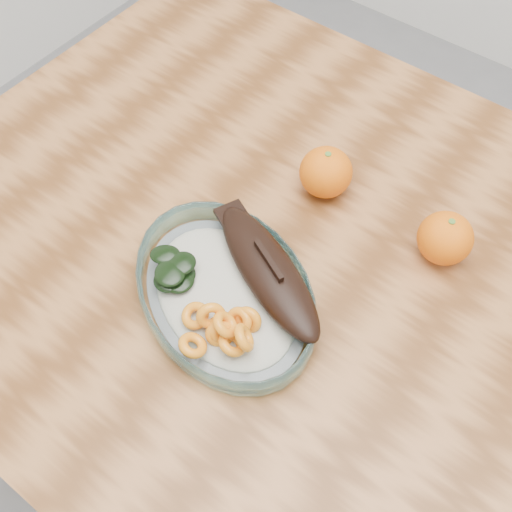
% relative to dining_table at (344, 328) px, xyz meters
% --- Properties ---
extents(ground, '(3.00, 3.00, 0.00)m').
position_rel_dining_table_xyz_m(ground, '(0.00, 0.00, -0.65)').
color(ground, slate).
rests_on(ground, ground).
extents(dining_table, '(1.20, 0.80, 0.75)m').
position_rel_dining_table_xyz_m(dining_table, '(0.00, 0.00, 0.00)').
color(dining_table, brown).
rests_on(dining_table, ground).
extents(plated_meal, '(0.62, 0.62, 0.08)m').
position_rel_dining_table_xyz_m(plated_meal, '(-0.11, -0.10, 0.12)').
color(plated_meal, white).
rests_on(plated_meal, dining_table).
extents(orange_left, '(0.07, 0.07, 0.07)m').
position_rel_dining_table_xyz_m(orange_left, '(-0.11, 0.11, 0.13)').
color(orange_left, '#DD6104').
rests_on(orange_left, dining_table).
extents(orange_right, '(0.07, 0.07, 0.07)m').
position_rel_dining_table_xyz_m(orange_right, '(0.06, 0.11, 0.13)').
color(orange_right, '#DD6104').
rests_on(orange_right, dining_table).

